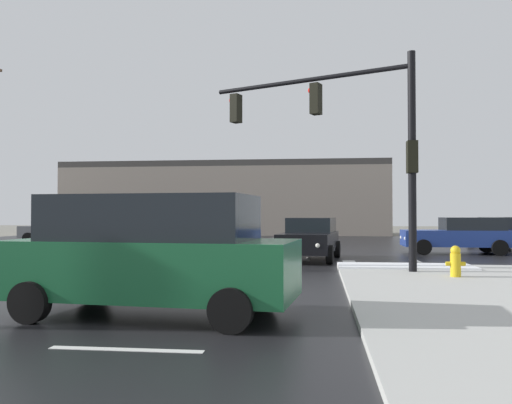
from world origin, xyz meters
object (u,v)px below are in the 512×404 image
sedan_navy (500,232)px  suv_green (152,252)px  sedan_blue (460,235)px  sedan_black (310,238)px  sedan_grey (64,229)px  fire_hydrant (456,261)px  traffic_signal_mast (350,128)px

sedan_navy → suv_green: size_ratio=0.91×
suv_green → sedan_blue: bearing=-114.5°
sedan_black → sedan_navy: bearing=135.1°
sedan_grey → suv_green: (12.26, -21.22, 0.24)m
sedan_blue → sedan_black: size_ratio=0.97×
sedan_navy → suv_green: suv_green is taller
fire_hydrant → sedan_blue: (2.63, 9.86, 0.32)m
traffic_signal_mast → sedan_blue: bearing=-99.5°
traffic_signal_mast → sedan_black: 5.59m
sedan_navy → traffic_signal_mast: bearing=145.5°
sedan_navy → sedan_blue: 4.49m
sedan_blue → sedan_grey: bearing=-15.4°
fire_hydrant → sedan_grey: size_ratio=0.17×
sedan_grey → sedan_black: bearing=146.3°
sedan_blue → sedan_black: 7.44m
fire_hydrant → traffic_signal_mast: bearing=143.3°
sedan_blue → traffic_signal_mast: bearing=57.4°
sedan_navy → sedan_blue: size_ratio=1.00×
sedan_navy → sedan_grey: 24.04m
sedan_grey → sedan_blue: bearing=164.0°
fire_hydrant → sedan_grey: bearing=139.5°
suv_green → sedan_black: suv_green is taller
traffic_signal_mast → sedan_navy: size_ratio=1.36×
fire_hydrant → sedan_black: 7.19m
sedan_grey → sedan_black: 17.65m
sedan_black → sedan_grey: bearing=-116.8°
sedan_navy → sedan_grey: (-23.92, 2.44, 0.00)m
sedan_blue → suv_green: (-8.88, -15.24, 0.24)m
traffic_signal_mast → sedan_navy: 14.40m
suv_green → sedan_black: (2.45, 11.48, -0.24)m
traffic_signal_mast → sedan_navy: (7.95, 11.50, -3.46)m
fire_hydrant → sedan_navy: (5.41, 13.39, 0.32)m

